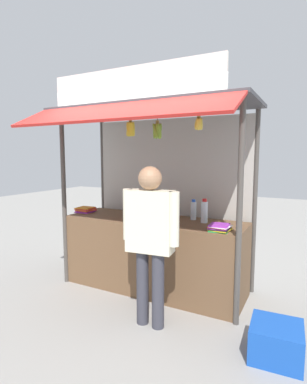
% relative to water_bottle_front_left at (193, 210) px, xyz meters
% --- Properties ---
extents(ground_plane, '(20.00, 20.00, 0.00)m').
position_rel_water_bottle_front_left_xyz_m(ground_plane, '(-0.47, -0.20, -1.05)').
color(ground_plane, gray).
extents(stall_counter, '(2.33, 0.75, 0.92)m').
position_rel_water_bottle_front_left_xyz_m(stall_counter, '(-0.47, -0.20, -0.58)').
color(stall_counter, brown).
rests_on(stall_counter, ground).
extents(stall_structure, '(2.53, 1.60, 2.68)m').
position_rel_water_bottle_front_left_xyz_m(stall_structure, '(-0.47, -0.09, 0.59)').
color(stall_structure, '#4C4742').
rests_on(stall_structure, ground).
extents(water_bottle_front_left, '(0.07, 0.07, 0.26)m').
position_rel_water_bottle_front_left_xyz_m(water_bottle_front_left, '(0.00, 0.00, 0.00)').
color(water_bottle_front_left, silver).
rests_on(water_bottle_front_left, stall_counter).
extents(water_bottle_back_left, '(0.08, 0.08, 0.29)m').
position_rel_water_bottle_front_left_xyz_m(water_bottle_back_left, '(0.18, -0.10, 0.02)').
color(water_bottle_back_left, silver).
rests_on(water_bottle_back_left, stall_counter).
extents(water_bottle_mid_right, '(0.09, 0.09, 0.31)m').
position_rel_water_bottle_front_left_xyz_m(water_bottle_mid_right, '(-0.94, 0.11, 0.02)').
color(water_bottle_mid_right, silver).
rests_on(water_bottle_mid_right, stall_counter).
extents(magazine_stack_far_left, '(0.19, 0.26, 0.08)m').
position_rel_water_bottle_front_left_xyz_m(magazine_stack_far_left, '(-0.39, -0.34, -0.08)').
color(magazine_stack_far_left, black).
rests_on(magazine_stack_far_left, stall_counter).
extents(magazine_stack_far_right, '(0.25, 0.25, 0.07)m').
position_rel_water_bottle_front_left_xyz_m(magazine_stack_far_right, '(-1.57, -0.23, -0.09)').
color(magazine_stack_far_right, purple).
rests_on(magazine_stack_far_right, stall_counter).
extents(magazine_stack_left, '(0.24, 0.25, 0.07)m').
position_rel_water_bottle_front_left_xyz_m(magazine_stack_left, '(0.46, -0.42, -0.09)').
color(magazine_stack_left, green).
rests_on(magazine_stack_left, stall_counter).
extents(banana_bunch_rightmost, '(0.12, 0.12, 0.29)m').
position_rel_water_bottle_front_left_xyz_m(banana_bunch_rightmost, '(-0.17, -0.68, 0.95)').
color(banana_bunch_rightmost, '#332D23').
extents(banana_bunch_inner_left, '(0.10, 0.10, 0.22)m').
position_rel_water_bottle_front_left_xyz_m(banana_bunch_inner_left, '(0.29, -0.68, 1.00)').
color(banana_bunch_inner_left, '#332D23').
extents(banana_bunch_inner_right, '(0.12, 0.12, 0.26)m').
position_rel_water_bottle_front_left_xyz_m(banana_bunch_inner_right, '(-0.50, -0.68, 0.98)').
color(banana_bunch_inner_right, '#332D23').
extents(vendor_person, '(0.62, 0.25, 1.63)m').
position_rel_water_bottle_front_left_xyz_m(vendor_person, '(-0.08, -1.01, -0.06)').
color(vendor_person, '#383842').
rests_on(vendor_person, ground).
extents(plastic_crate, '(0.45, 0.45, 0.30)m').
position_rel_water_bottle_front_left_xyz_m(plastic_crate, '(1.12, -0.96, -0.90)').
color(plastic_crate, '#194CB2').
rests_on(plastic_crate, ground).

